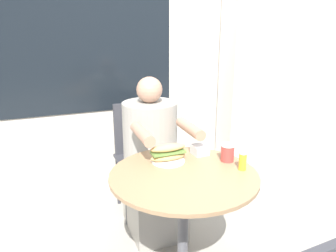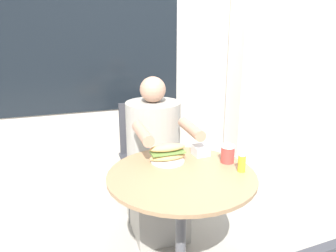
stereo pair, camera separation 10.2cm
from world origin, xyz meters
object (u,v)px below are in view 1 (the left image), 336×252
(diner_chair, at_px, (138,147))
(sandwich_on_plate, at_px, (168,154))
(drink_cup, at_px, (227,153))
(condiment_bottle, at_px, (243,160))
(seated_diner, at_px, (152,168))
(cafe_table, at_px, (183,204))

(diner_chair, distance_m, sandwich_on_plate, 0.81)
(drink_cup, bearing_deg, sandwich_on_plate, 159.57)
(condiment_bottle, bearing_deg, diner_chair, 105.29)
(sandwich_on_plate, bearing_deg, drink_cup, -20.43)
(condiment_bottle, bearing_deg, seated_diner, 112.90)
(sandwich_on_plate, xyz_separation_m, drink_cup, (0.32, -0.12, 0.00))
(cafe_table, distance_m, condiment_bottle, 0.40)
(diner_chair, bearing_deg, drink_cup, 108.57)
(cafe_table, bearing_deg, seated_diner, 87.08)
(cafe_table, xyz_separation_m, drink_cup, (0.30, 0.06, 0.24))
(diner_chair, xyz_separation_m, condiment_bottle, (0.28, -1.03, 0.25))
(seated_diner, xyz_separation_m, drink_cup, (0.27, -0.54, 0.28))
(diner_chair, distance_m, condiment_bottle, 1.09)
(seated_diner, xyz_separation_m, condiment_bottle, (0.28, -0.67, 0.28))
(drink_cup, relative_size, condiment_bottle, 0.86)
(sandwich_on_plate, distance_m, drink_cup, 0.34)
(diner_chair, relative_size, drink_cup, 8.45)
(sandwich_on_plate, height_order, drink_cup, sandwich_on_plate)
(seated_diner, distance_m, drink_cup, 0.67)
(cafe_table, xyz_separation_m, condiment_bottle, (0.32, -0.08, 0.24))
(diner_chair, height_order, condiment_bottle, diner_chair)
(diner_chair, xyz_separation_m, sandwich_on_plate, (-0.05, -0.77, 0.24))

